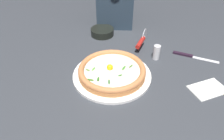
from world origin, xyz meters
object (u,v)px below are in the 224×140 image
at_px(folded_napkin, 208,89).
at_px(side_bowl, 102,32).
at_px(pizza_cutter, 142,41).
at_px(pizza, 112,70).
at_px(table_knife, 189,56).
at_px(pepper_shaker, 157,52).

bearing_deg(folded_napkin, side_bowl, -148.75).
bearing_deg(pizza_cutter, pizza, -45.91).
height_order(table_knife, pepper_shaker, pepper_shaker).
relative_size(folded_napkin, pepper_shaker, 2.00).
xyz_separation_m(pizza, pizza_cutter, (-0.19, 0.20, 0.01)).
height_order(side_bowl, pizza_cutter, pizza_cutter).
distance_m(pizza_cutter, table_knife, 0.24).
distance_m(side_bowl, table_knife, 0.48).
relative_size(pizza_cutter, folded_napkin, 0.97).
xyz_separation_m(pizza, table_knife, (-0.06, 0.40, -0.03)).
bearing_deg(table_knife, pizza_cutter, -123.28).
bearing_deg(side_bowl, table_knife, 50.20).
distance_m(pizza_cutter, pepper_shaker, 0.12).
bearing_deg(pizza_cutter, pepper_shaker, 17.35).
relative_size(side_bowl, pepper_shaker, 1.84).
distance_m(side_bowl, pepper_shaker, 0.35).
height_order(pizza, side_bowl, pizza).
bearing_deg(folded_napkin, pepper_shaker, -154.16).
distance_m(folded_napkin, pepper_shaker, 0.28).
distance_m(pizza, folded_napkin, 0.39).
bearing_deg(side_bowl, pizza, -4.27).
height_order(pizza, table_knife, pizza).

